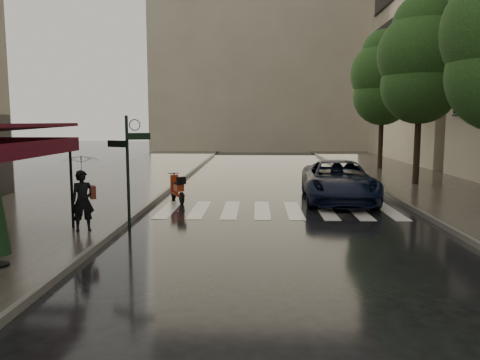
{
  "coord_description": "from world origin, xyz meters",
  "views": [
    {
      "loc": [
        2.25,
        -9.36,
        2.95
      ],
      "look_at": [
        1.82,
        2.92,
        1.4
      ],
      "focal_mm": 35.0,
      "sensor_mm": 36.0,
      "label": 1
    }
  ],
  "objects": [
    {
      "name": "sidewalk_far",
      "position": [
        10.25,
        12.0,
        0.06
      ],
      "size": [
        5.5,
        60.0,
        0.12
      ],
      "primitive_type": "cube",
      "color": "#38332D",
      "rests_on": "ground"
    },
    {
      "name": "curb_near",
      "position": [
        -1.45,
        12.0,
        0.07
      ],
      "size": [
        0.12,
        60.0,
        0.16
      ],
      "primitive_type": "cube",
      "color": "#595651",
      "rests_on": "ground"
    },
    {
      "name": "backdrop_building",
      "position": [
        3.0,
        38.0,
        10.0
      ],
      "size": [
        22.0,
        6.0,
        20.0
      ],
      "primitive_type": "cube",
      "color": "gray",
      "rests_on": "ground"
    },
    {
      "name": "sidewalk_near",
      "position": [
        -4.5,
        12.0,
        0.06
      ],
      "size": [
        6.0,
        60.0,
        0.12
      ],
      "primitive_type": "cube",
      "color": "#38332D",
      "rests_on": "ground"
    },
    {
      "name": "signpost",
      "position": [
        -1.19,
        3.0,
        1.83
      ],
      "size": [
        1.17,
        0.29,
        3.1
      ],
      "color": "black",
      "rests_on": "ground"
    },
    {
      "name": "ground",
      "position": [
        0.0,
        0.0,
        0.0
      ],
      "size": [
        120.0,
        120.0,
        0.0
      ],
      "primitive_type": "plane",
      "color": "black",
      "rests_on": "ground"
    },
    {
      "name": "parked_car",
      "position": [
        5.29,
        7.93,
        0.75
      ],
      "size": [
        2.79,
        5.54,
        1.51
      ],
      "primitive_type": "imported",
      "rotation": [
        0.0,
        0.0,
        -0.05
      ],
      "color": "black",
      "rests_on": "ground"
    },
    {
      "name": "curb_far",
      "position": [
        7.45,
        12.0,
        0.07
      ],
      "size": [
        0.12,
        60.0,
        0.16
      ],
      "primitive_type": "cube",
      "color": "#595651",
      "rests_on": "ground"
    },
    {
      "name": "crosswalk",
      "position": [
        2.98,
        6.0,
        0.01
      ],
      "size": [
        7.85,
        3.2,
        0.01
      ],
      "color": "silver",
      "rests_on": "ground"
    },
    {
      "name": "tree_mid",
      "position": [
        9.5,
        12.0,
        5.59
      ],
      "size": [
        3.8,
        3.8,
        8.34
      ],
      "color": "black",
      "rests_on": "sidewalk_far"
    },
    {
      "name": "haussmann_far",
      "position": [
        16.5,
        26.0,
        9.25
      ],
      "size": [
        8.0,
        16.0,
        18.5
      ],
      "primitive_type": "cube",
      "color": "gray",
      "rests_on": "ground"
    },
    {
      "name": "pedestrian_with_umbrella",
      "position": [
        -2.22,
        2.38,
        1.72
      ],
      "size": [
        1.28,
        1.29,
        2.41
      ],
      "rotation": [
        0.0,
        0.0,
        0.5
      ],
      "color": "black",
      "rests_on": "sidewalk_near"
    },
    {
      "name": "tree_far",
      "position": [
        9.7,
        19.0,
        5.46
      ],
      "size": [
        3.8,
        3.8,
        8.16
      ],
      "color": "black",
      "rests_on": "sidewalk_far"
    },
    {
      "name": "scooter",
      "position": [
        -0.64,
        7.57,
        0.47
      ],
      "size": [
        0.82,
        1.43,
        1.01
      ],
      "rotation": [
        0.0,
        0.0,
        0.44
      ],
      "color": "black",
      "rests_on": "ground"
    }
  ]
}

